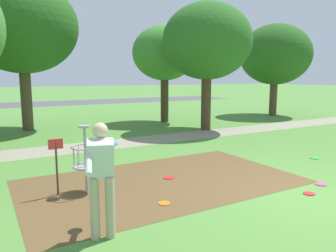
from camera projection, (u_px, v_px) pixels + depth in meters
name	position (u px, v px, depth m)	size (l,w,h in m)	color
ground_plane	(307.00, 196.00, 6.48)	(160.00, 160.00, 0.00)	#518438
dirt_tee_pad	(162.00, 181.00, 7.39)	(6.11, 3.61, 0.01)	brown
disc_golf_basket	(82.00, 157.00, 6.58)	(0.98, 0.58, 1.39)	#9E9EA3
player_foreground_watching	(102.00, 173.00, 4.67)	(0.78, 0.97, 1.71)	tan
frisbee_near_basket	(169.00, 178.00, 7.62)	(0.25, 0.25, 0.02)	red
frisbee_by_tee	(315.00, 158.00, 9.46)	(0.25, 0.25, 0.02)	green
frisbee_mid_grass	(309.00, 194.00, 6.59)	(0.23, 0.23, 0.02)	red
frisbee_far_left	(321.00, 184.00, 7.16)	(0.23, 0.23, 0.02)	#E53D99
frisbee_far_right	(164.00, 203.00, 6.09)	(0.22, 0.22, 0.02)	orange
tree_near_left	(207.00, 42.00, 14.06)	(3.88, 3.88, 5.52)	#4C3823
tree_mid_left	(164.00, 53.00, 16.61)	(3.28, 3.28, 4.96)	#4C3823
tree_mid_center	(275.00, 55.00, 19.55)	(4.23, 4.23, 5.47)	brown
tree_far_left	(22.00, 26.00, 13.84)	(4.71, 4.71, 6.49)	brown
parking_lot_strip	(51.00, 103.00, 29.00)	(36.00, 6.00, 0.01)	#4C4C51
gravel_path	(151.00, 140.00, 12.27)	(40.00, 1.61, 0.00)	gray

